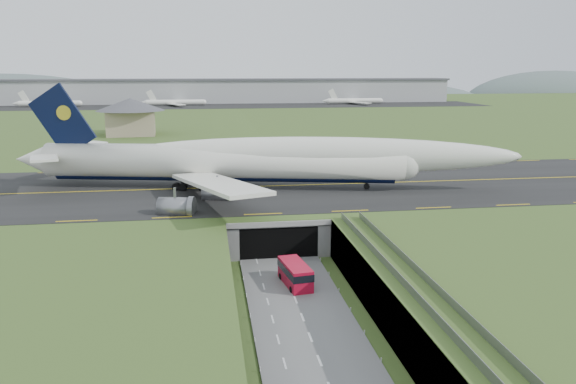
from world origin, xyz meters
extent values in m
plane|color=#405823|center=(0.00, 0.00, 0.00)|extent=(900.00, 900.00, 0.00)
cube|color=gray|center=(0.00, 0.00, 3.00)|extent=(800.00, 800.00, 6.00)
cube|color=slate|center=(0.00, -7.50, 0.10)|extent=(12.00, 75.00, 0.20)
cube|color=black|center=(0.00, 33.00, 6.09)|extent=(800.00, 44.00, 0.18)
cube|color=gray|center=(0.00, 19.00, 5.50)|extent=(16.00, 22.00, 1.00)
cube|color=gray|center=(-7.00, 19.00, 3.00)|extent=(2.00, 22.00, 6.00)
cube|color=gray|center=(7.00, 19.00, 3.00)|extent=(2.00, 22.00, 6.00)
cube|color=black|center=(0.00, 14.00, 2.50)|extent=(12.00, 12.00, 5.00)
cube|color=#A8A8A3|center=(0.00, 7.95, 5.60)|extent=(17.00, 0.50, 0.80)
cube|color=#A8A8A3|center=(11.00, -18.50, 5.80)|extent=(3.00, 53.00, 0.50)
cube|color=gray|center=(9.60, -18.50, 6.55)|extent=(0.06, 53.00, 1.00)
cube|color=gray|center=(12.40, -18.50, 6.55)|extent=(0.06, 53.00, 1.00)
cylinder|color=#A8A8A3|center=(11.00, -28.00, 2.80)|extent=(0.90, 0.90, 5.60)
cylinder|color=#A8A8A3|center=(11.00, -16.00, 2.80)|extent=(0.90, 0.90, 5.60)
cylinder|color=#A8A8A3|center=(11.00, -4.00, 2.80)|extent=(0.90, 0.90, 5.60)
cylinder|color=white|center=(-7.48, 33.16, 11.19)|extent=(67.98, 20.43, 6.41)
sphere|color=white|center=(25.84, 26.09, 11.19)|extent=(7.45, 7.45, 6.28)
cone|color=white|center=(-43.75, 40.86, 11.19)|extent=(8.13, 7.42, 6.09)
ellipsoid|color=white|center=(10.51, 29.34, 12.63)|extent=(73.51, 21.12, 6.73)
ellipsoid|color=black|center=(24.86, 26.29, 11.99)|extent=(4.97, 3.68, 2.24)
cylinder|color=black|center=(-7.48, 33.16, 8.69)|extent=(63.88, 16.08, 2.69)
cube|color=white|center=(-2.19, 48.43, 10.19)|extent=(25.30, 27.01, 2.70)
cube|color=white|center=(-36.31, 46.97, 12.69)|extent=(10.54, 11.35, 1.03)
cube|color=white|center=(-8.85, 17.06, 10.19)|extent=(15.96, 30.73, 2.70)
cube|color=white|center=(-39.43, 32.26, 12.69)|extent=(7.38, 11.85, 1.03)
cube|color=black|center=(-37.38, 39.51, 18.71)|extent=(12.59, 3.24, 14.18)
cylinder|color=gold|center=(-36.89, 39.41, 20.21)|extent=(2.89, 1.27, 2.81)
cylinder|color=slate|center=(-4.80, 42.32, 7.08)|extent=(5.78, 4.32, 3.31)
cylinder|color=slate|center=(-7.24, 53.60, 7.08)|extent=(5.78, 4.32, 3.31)
cylinder|color=slate|center=(-8.75, 23.70, 7.08)|extent=(5.78, 4.32, 3.31)
cylinder|color=slate|center=(-15.57, 14.39, 7.08)|extent=(5.78, 4.32, 3.31)
cylinder|color=black|center=(19.18, 27.50, 6.73)|extent=(1.18, 0.72, 1.10)
cube|color=black|center=(-11.89, 34.10, 6.88)|extent=(7.34, 8.11, 1.40)
cube|color=#B80C28|center=(0.75, -2.83, 1.67)|extent=(3.83, 7.68, 2.94)
cube|color=black|center=(0.75, -2.83, 2.26)|extent=(3.90, 7.78, 0.98)
cube|color=black|center=(0.75, -2.83, 0.44)|extent=(3.56, 7.16, 0.49)
cylinder|color=black|center=(-0.13, -5.45, 0.54)|extent=(0.47, 0.92, 0.88)
cylinder|color=black|center=(-0.88, -0.61, 0.54)|extent=(0.47, 0.92, 0.88)
cylinder|color=black|center=(2.39, -5.06, 0.54)|extent=(0.47, 0.92, 0.88)
cylinder|color=black|center=(1.64, -0.22, 0.54)|extent=(0.47, 0.92, 0.88)
cube|color=tan|center=(-35.64, 124.90, 10.16)|extent=(16.69, 16.69, 8.33)
cone|color=#4C4C51|center=(-35.64, 124.90, 16.41)|extent=(24.48, 24.48, 4.16)
cube|color=#B2B2B2|center=(0.00, 300.00, 13.50)|extent=(300.00, 22.00, 15.00)
cube|color=#4C4C51|center=(0.00, 300.00, 21.00)|extent=(302.00, 24.00, 1.20)
cube|color=black|center=(0.00, 270.00, 6.14)|extent=(320.00, 50.00, 0.08)
cylinder|color=white|center=(-100.66, 275.00, 8.18)|extent=(34.00, 3.20, 3.20)
cylinder|color=white|center=(-28.36, 275.00, 8.18)|extent=(34.00, 3.20, 3.20)
cylinder|color=white|center=(82.60, 275.00, 8.18)|extent=(34.00, 3.20, 3.20)
ellipsoid|color=slate|center=(-180.00, 430.00, -4.00)|extent=(220.00, 77.00, 56.00)
ellipsoid|color=slate|center=(120.00, 430.00, -4.00)|extent=(260.00, 91.00, 44.00)
ellipsoid|color=slate|center=(320.00, 430.00, -4.00)|extent=(180.00, 63.00, 60.00)
camera|label=1|loc=(-10.38, -72.54, 28.53)|focal=35.00mm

